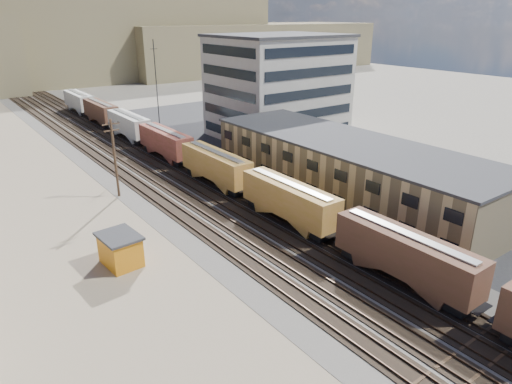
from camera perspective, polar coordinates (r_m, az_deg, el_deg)
ground at (r=36.47m, az=24.33°, el=-17.54°), size 300.00×300.00×0.00m
ballast_bed at (r=70.87m, az=-12.62°, el=2.97°), size 18.00×200.00×0.06m
dirt_yard at (r=56.71m, az=-26.86°, el=-3.66°), size 24.00×180.00×0.03m
asphalt_lot at (r=71.06m, az=9.03°, el=3.26°), size 26.00×120.00×0.04m
rail_tracks at (r=70.64m, az=-13.03°, el=2.94°), size 11.40×200.00×0.24m
freight_train at (r=68.04m, az=-8.43°, el=4.93°), size 3.00×119.74×4.46m
warehouse at (r=58.57m, az=11.30°, el=2.92°), size 12.40×40.40×7.25m
office_tower at (r=87.29m, az=2.72°, el=13.10°), size 22.60×18.60×18.45m
utility_pole_north at (r=59.27m, az=-17.25°, el=4.24°), size 2.20×0.32×10.00m
radio_mast at (r=80.03m, az=-12.24°, el=11.80°), size 1.20×0.16×18.00m
hills_north at (r=182.02m, az=-29.35°, el=16.38°), size 265.00×80.00×32.00m
maintenance_shed at (r=44.12m, az=-16.59°, el=-6.89°), size 3.51×4.38×3.04m
parked_car_blue at (r=89.09m, az=2.66°, el=7.76°), size 6.68×5.59×1.70m
parked_car_far at (r=90.88m, az=-0.10°, el=8.01°), size 2.79×4.84×1.55m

